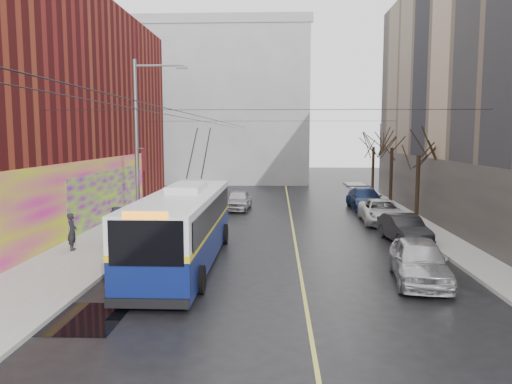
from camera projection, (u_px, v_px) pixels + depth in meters
ground at (257, 319)px, 14.67m from camera, size 140.00×140.00×0.00m
sidewalk_left at (118, 234)px, 26.91m from camera, size 4.00×60.00×0.15m
sidewalk_right at (437, 237)px, 26.20m from camera, size 2.00×60.00×0.15m
lane_line at (293, 230)px, 28.51m from camera, size 0.12×50.00×0.01m
building_far at (221, 104)px, 58.56m from camera, size 20.50×12.10×18.00m
streetlight_pole at (140, 146)px, 24.31m from camera, size 2.65×0.60×9.00m
catenary_wires at (223, 120)px, 28.73m from camera, size 18.00×60.00×0.22m
tree_near at (419, 142)px, 29.62m from camera, size 3.20×3.20×6.40m
tree_mid at (392, 137)px, 36.53m from camera, size 3.20×3.20×6.68m
tree_far at (374, 138)px, 43.50m from camera, size 3.20×3.20×6.57m
puddle at (80, 319)px, 14.71m from camera, size 2.51×2.77×0.01m
pigeons_flying at (221, 98)px, 23.83m from camera, size 1.81×3.38×2.28m
trolleybus at (184, 226)px, 20.82m from camera, size 2.88×12.25×5.78m
parked_car_a at (419, 261)px, 18.28m from camera, size 2.44×4.90×1.61m
parked_car_b at (404, 229)px, 25.10m from camera, size 1.99×4.42×1.41m
parked_car_c at (381, 212)px, 30.64m from camera, size 2.57×5.25×1.44m
parked_car_d at (365, 199)px, 36.34m from camera, size 2.36×5.40×1.54m
following_car at (238, 200)px, 36.12m from camera, size 1.99×4.33×1.44m
pedestrian_a at (72, 232)px, 22.71m from camera, size 0.53×0.70×1.72m
pedestrian_b at (116, 225)px, 24.28m from camera, size 1.09×1.07×1.78m
pedestrian_c at (118, 225)px, 24.18m from camera, size 1.12×1.34×1.81m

